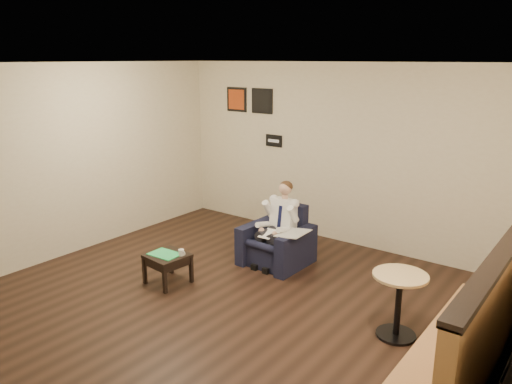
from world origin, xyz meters
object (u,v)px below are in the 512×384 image
Objects in this scene: coffee_mug at (181,252)px; cafe_table at (398,306)px; armchair at (276,236)px; side_table at (168,269)px; banquette at (459,325)px; seated_man at (272,228)px; smartphone at (178,252)px; green_folder at (165,254)px.

cafe_table is (2.72, 0.46, -0.08)m from coffee_mug.
armchair is 1.59m from side_table.
banquette reaches higher than cafe_table.
seated_man is at bearing 63.49° from coffee_mug.
banquette is at bearing 12.02° from smartphone.
seated_man is 2.33× the size of side_table.
banquette is (3.59, -0.23, 0.29)m from smartphone.
green_folder is at bearing 178.70° from banquette.
seated_man is 2.26m from cafe_table.
seated_man is at bearing 74.14° from smartphone.
smartphone is at bearing 60.29° from green_folder.
banquette reaches higher than coffee_mug.
coffee_mug is at bearing 27.95° from side_table.
coffee_mug is at bearing -113.46° from armchair.
green_folder is 4.74× the size of coffee_mug.
green_folder is at bearing -169.03° from cafe_table.
coffee_mug is (0.17, 0.09, 0.24)m from side_table.
smartphone reaches higher than side_table.
green_folder is 2.97m from cafe_table.
green_folder is at bearing -152.05° from coffee_mug.
seated_man is 9.16× the size of smartphone.
side_table is at bearing -169.21° from cafe_table.
armchair is at bearing 76.31° from smartphone.
banquette is at bearing -25.96° from armchair.
smartphone is (-0.11, 0.05, -0.04)m from coffee_mug.
coffee_mug is 0.12m from smartphone.
seated_man reaches higher than green_folder.
cafe_table reaches higher than smartphone.
green_folder is 0.17m from smartphone.
smartphone is at bearing 157.15° from coffee_mug.
seated_man reaches higher than cafe_table.
banquette reaches higher than armchair.
coffee_mug is at bearing 27.95° from green_folder.
green_folder is 3.21× the size of smartphone.
seated_man is at bearing 59.24° from side_table.
side_table is at bearing -117.64° from armchair.
banquette is 1.05m from cafe_table.
green_folder is 0.56× the size of cafe_table.
seated_man is 1.53m from side_table.
armchair is at bearing 61.15° from side_table.
cafe_table is at bearing 10.97° from green_folder.
cafe_table is at bearing 10.79° from side_table.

